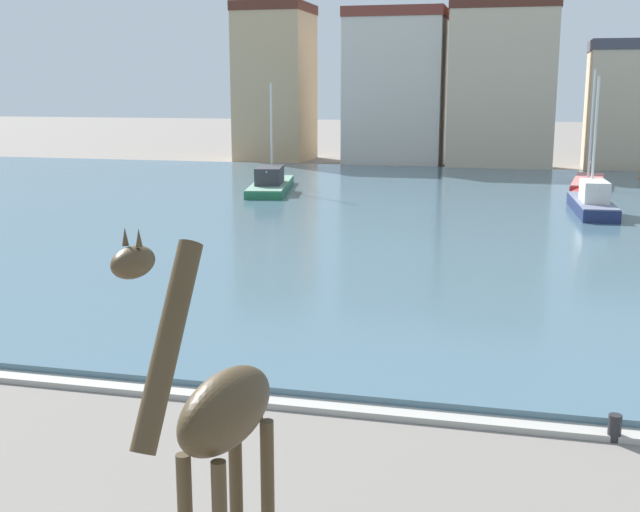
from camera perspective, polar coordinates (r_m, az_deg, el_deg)
name	(u,v)px	position (r m, az deg, el deg)	size (l,w,h in m)	color
harbor_water	(386,215)	(39.73, 4.69, 2.88)	(82.40, 47.62, 0.26)	#476675
quay_edge_coping	(198,395)	(17.13, -8.58, -9.63)	(82.40, 0.50, 0.12)	#ADA89E
giraffe_statue	(220,422)	(9.39, -7.07, -11.55)	(0.95, 2.88, 5.04)	#42331E
sailboat_green	(272,184)	(48.67, -3.41, 5.05)	(3.74, 9.69, 6.50)	#236B42
sailboat_navy	(590,204)	(42.15, 18.51, 3.50)	(2.03, 7.72, 6.79)	navy
sailboat_red	(587,186)	(51.34, 18.31, 4.67)	(2.64, 9.16, 7.29)	red
mooring_bollard	(615,428)	(15.86, 20.03, -11.30)	(0.24, 0.24, 0.50)	#232326
townhouse_narrow_midrow	(275,83)	(71.31, -3.16, 12.08)	(5.96, 6.68, 13.19)	tan
townhouse_corner_house	(397,88)	(67.48, 5.46, 11.70)	(7.87, 7.81, 12.33)	beige
townhouse_tall_gabled	(502,86)	(64.84, 12.71, 11.63)	(8.07, 5.33, 12.71)	#C6B293
townhouse_end_terrace	(637,106)	(66.47, 21.40, 9.81)	(7.31, 6.01, 9.69)	#C6B293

